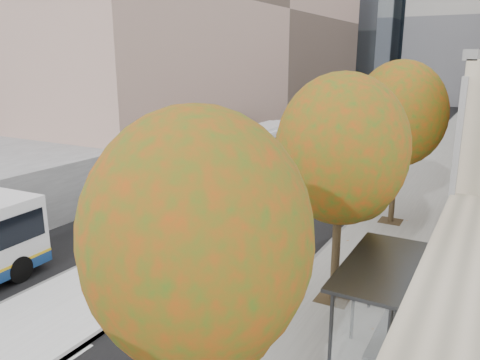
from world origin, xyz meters
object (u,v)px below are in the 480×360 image
Objects in this scene: bus_far at (240,156)px; cyclist at (207,301)px; bus_shelter at (387,280)px; distant_car at (365,118)px.

cyclist is at bearing -65.34° from bus_far.
bus_far is at bearing 124.04° from cyclist.
distant_car is at bearing 105.42° from bus_shelter.
cyclist is (-4.98, -1.36, -1.35)m from bus_shelter.
bus_shelter is at bearing -50.52° from bus_far.
bus_shelter is 1.94× the size of cyclist.
distant_car is (-13.15, 47.65, -1.50)m from bus_shelter.
bus_far reaches higher than distant_car.
bus_far is at bearing 130.92° from bus_shelter.
bus_shelter is at bearing 23.25° from cyclist.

